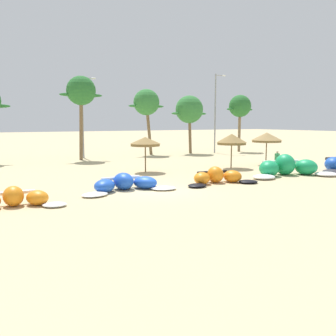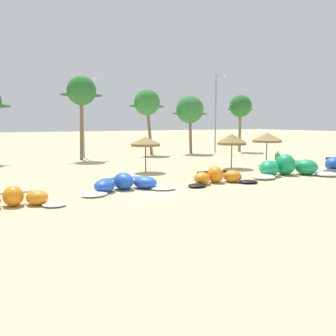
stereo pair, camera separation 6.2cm
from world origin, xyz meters
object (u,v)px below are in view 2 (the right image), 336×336
at_px(palm_right_of_gap, 240,107).
at_px(palm_left_of_gap, 82,92).
at_px(beach_umbrella_outermost, 267,137).
at_px(lamppost_west_center, 84,113).
at_px(kite_right_of_center, 288,168).
at_px(kite_center, 217,177).
at_px(beach_umbrella_middle, 145,142).
at_px(palm_center_right, 190,110).
at_px(lamppost_east_center, 216,110).
at_px(beach_umbrella_near_palms, 232,139).
at_px(palm_center_left, 147,103).
at_px(kite_left_of_center, 125,184).
at_px(person_near_kites, 277,160).
at_px(kite_left, 14,199).

bearing_deg(palm_right_of_gap, palm_left_of_gap, 179.69).
height_order(beach_umbrella_outermost, lamppost_west_center, lamppost_west_center).
relative_size(kite_right_of_center, palm_right_of_gap, 0.93).
height_order(kite_center, palm_left_of_gap, palm_left_of_gap).
distance_m(kite_right_of_center, beach_umbrella_middle, 11.09).
height_order(beach_umbrella_middle, palm_center_right, palm_center_right).
bearing_deg(palm_left_of_gap, lamppost_east_center, -0.48).
bearing_deg(beach_umbrella_middle, lamppost_east_center, 36.57).
xyz_separation_m(kite_center, beach_umbrella_near_palms, (5.81, 5.67, 2.09)).
relative_size(beach_umbrella_near_palms, palm_center_left, 0.38).
distance_m(beach_umbrella_outermost, lamppost_west_center, 19.71).
relative_size(kite_left_of_center, person_near_kites, 3.67).
xyz_separation_m(person_near_kites, lamppost_east_center, (5.82, 16.15, 4.71)).
xyz_separation_m(beach_umbrella_near_palms, palm_center_left, (-0.68, 15.17, 3.73)).
bearing_deg(beach_umbrella_near_palms, palm_center_right, 71.38).
height_order(kite_right_of_center, lamppost_east_center, lamppost_east_center).
height_order(beach_umbrella_outermost, lamppost_east_center, lamppost_east_center).
bearing_deg(person_near_kites, palm_right_of_gap, 58.78).
height_order(kite_left_of_center, lamppost_east_center, lamppost_east_center).
bearing_deg(palm_center_left, beach_umbrella_outermost, -71.42).
relative_size(beach_umbrella_middle, beach_umbrella_near_palms, 0.94).
height_order(kite_left, kite_right_of_center, kite_right_of_center).
xyz_separation_m(kite_right_of_center, lamppost_east_center, (7.32, 18.65, 4.93)).
bearing_deg(beach_umbrella_outermost, palm_center_right, 88.37).
relative_size(kite_left, palm_left_of_gap, 0.55).
height_order(palm_center_left, palm_right_of_gap, palm_center_left).
distance_m(beach_umbrella_near_palms, palm_center_left, 15.64).
distance_m(kite_center, beach_umbrella_middle, 7.62).
xyz_separation_m(kite_left_of_center, lamppost_east_center, (20.20, 18.11, 5.15)).
relative_size(person_near_kites, lamppost_east_center, 0.16).
xyz_separation_m(kite_left_of_center, beach_umbrella_outermost, (16.35, 5.21, 2.18)).
relative_size(kite_center, palm_center_right, 0.72).
height_order(palm_left_of_gap, lamppost_west_center, lamppost_west_center).
height_order(kite_center, lamppost_west_center, lamppost_west_center).
xyz_separation_m(kite_center, beach_umbrella_outermost, (10.15, 5.91, 2.15)).
distance_m(person_near_kites, palm_left_of_gap, 20.92).
bearing_deg(palm_center_left, lamppost_east_center, -12.88).
distance_m(beach_umbrella_outermost, person_near_kites, 4.18).
bearing_deg(palm_right_of_gap, beach_umbrella_middle, -149.31).
height_order(beach_umbrella_near_palms, palm_left_of_gap, palm_left_of_gap).
bearing_deg(palm_center_left, palm_left_of_gap, -167.48).
distance_m(beach_umbrella_outermost, palm_center_left, 16.18).
relative_size(kite_left_of_center, palm_center_left, 0.75).
xyz_separation_m(beach_umbrella_outermost, palm_center_right, (0.39, 13.82, 2.91)).
height_order(kite_left, beach_umbrella_outermost, beach_umbrella_outermost).
xyz_separation_m(beach_umbrella_middle, person_near_kites, (9.92, -4.46, -1.62)).
xyz_separation_m(beach_umbrella_near_palms, person_near_kites, (2.37, -3.00, -1.68)).
bearing_deg(person_near_kites, kite_right_of_center, -120.92).
relative_size(beach_umbrella_near_palms, palm_left_of_gap, 0.34).
relative_size(kite_center, kite_right_of_center, 0.74).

